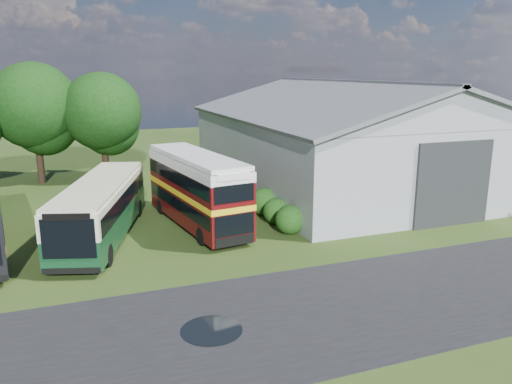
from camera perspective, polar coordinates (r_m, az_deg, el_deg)
name	(u,v)px	position (r m, az deg, el deg)	size (l,w,h in m)	color
ground	(227,290)	(21.21, -3.36, -11.14)	(120.00, 120.00, 0.00)	#223711
asphalt_road	(325,310)	(19.78, 7.89, -13.20)	(60.00, 8.00, 0.02)	black
puddle	(211,331)	(18.28, -5.12, -15.52)	(2.20, 2.20, 0.01)	black
storage_shed	(347,132)	(40.38, 10.36, 6.77)	(18.80, 24.80, 8.15)	gray
tree_mid	(34,106)	(43.37, -24.00, 8.97)	(6.80, 6.80, 9.60)	black
tree_right_a	(102,112)	(42.42, -17.19, 8.78)	(6.26, 6.26, 8.83)	black
shrub_front	(290,233)	(28.30, 3.90, -4.65)	(1.70, 1.70, 1.70)	#194714
shrub_mid	(276,223)	(30.05, 2.32, -3.53)	(1.60, 1.60, 1.60)	#194714
shrub_back	(264,214)	(31.82, 0.92, -2.53)	(1.80, 1.80, 1.80)	#194714
bus_green_single	(102,208)	(28.13, -17.22, -1.76)	(5.99, 11.81, 3.18)	black
bus_maroon_double	(197,190)	(29.18, -6.79, 0.20)	(3.91, 10.18, 4.26)	black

